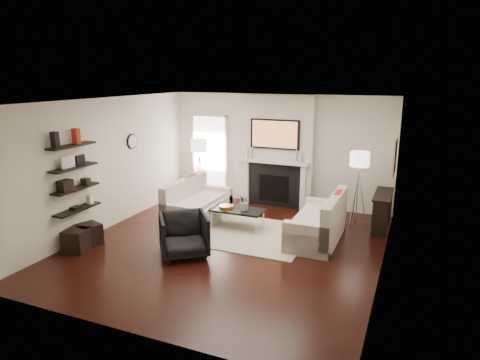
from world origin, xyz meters
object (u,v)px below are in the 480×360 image
at_px(loveseat_left_base, 198,212).
at_px(lamp_left_shade, 199,145).
at_px(ottoman_near, 89,234).
at_px(lamp_right_shade, 360,159).
at_px(armchair, 184,233).
at_px(loveseat_right_base, 316,230).
at_px(coffee_table, 237,210).

xyz_separation_m(loveseat_left_base, lamp_left_shade, (-0.67, 1.34, 1.24)).
bearing_deg(ottoman_near, loveseat_left_base, 56.73).
bearing_deg(lamp_right_shade, armchair, -133.09).
relative_size(loveseat_right_base, lamp_left_shade, 4.50).
xyz_separation_m(armchair, lamp_left_shade, (-1.30, 3.05, 1.03)).
relative_size(loveseat_left_base, armchair, 2.15).
bearing_deg(lamp_left_shade, armchair, -66.87).
relative_size(lamp_left_shade, ottoman_near, 1.00).
relative_size(loveseat_right_base, coffee_table, 1.64).
height_order(coffee_table, lamp_right_shade, lamp_right_shade).
relative_size(armchair, lamp_left_shade, 2.09).
bearing_deg(ottoman_near, coffee_table, 40.10).
relative_size(lamp_left_shade, lamp_right_shade, 1.00).
distance_m(coffee_table, ottoman_near, 2.96).
height_order(loveseat_left_base, ottoman_near, loveseat_left_base).
bearing_deg(armchair, coffee_table, 41.00).
relative_size(coffee_table, lamp_left_shade, 2.75).
xyz_separation_m(loveseat_right_base, ottoman_near, (-3.93, -1.89, -0.01)).
height_order(loveseat_left_base, coffee_table, same).
relative_size(loveseat_left_base, lamp_left_shade, 4.50).
bearing_deg(loveseat_left_base, armchair, -69.76).
distance_m(lamp_left_shade, ottoman_near, 3.60).
bearing_deg(loveseat_right_base, armchair, -140.98).
distance_m(coffee_table, armchair, 1.67).
xyz_separation_m(lamp_left_shade, ottoman_near, (-0.62, -3.32, -1.25)).
relative_size(loveseat_left_base, coffee_table, 1.64).
height_order(loveseat_right_base, lamp_left_shade, lamp_left_shade).
distance_m(lamp_right_shade, ottoman_near, 5.59).
xyz_separation_m(lamp_right_shade, ottoman_near, (-4.52, -3.04, -1.25)).
relative_size(loveseat_left_base, loveseat_right_base, 1.00).
bearing_deg(lamp_left_shade, loveseat_right_base, -23.29).
xyz_separation_m(loveseat_right_base, armchair, (-2.01, -1.63, 0.21)).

